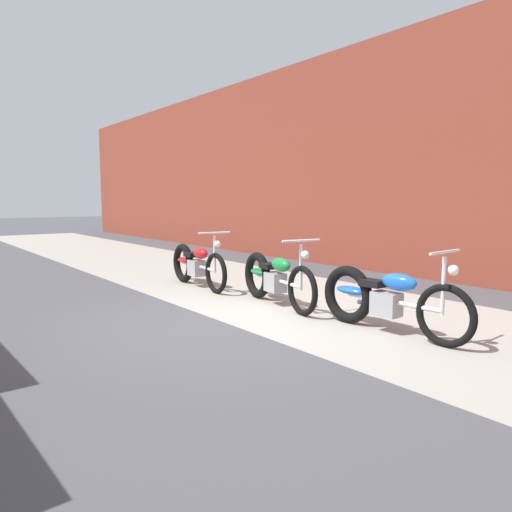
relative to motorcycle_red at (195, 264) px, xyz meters
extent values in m
plane|color=#47474C|center=(2.48, -1.02, -0.40)|extent=(80.00, 80.00, 0.00)
cube|color=#9E998E|center=(2.48, 0.73, -0.40)|extent=(36.00, 3.50, 0.01)
cube|color=brown|center=(2.48, 4.18, 2.06)|extent=(36.00, 0.50, 4.91)
torus|color=black|center=(0.80, -0.07, -0.06)|extent=(0.68, 0.14, 0.68)
torus|color=black|center=(-0.49, 0.04, -0.03)|extent=(0.74, 0.19, 0.73)
cylinder|color=silver|center=(0.16, -0.01, -0.02)|extent=(1.24, 0.16, 0.06)
cube|color=#99999E|center=(0.08, -0.01, -0.06)|extent=(0.34, 0.25, 0.28)
ellipsoid|color=red|center=(0.24, -0.02, 0.22)|extent=(0.45, 0.23, 0.20)
ellipsoid|color=red|center=(-0.44, 0.04, 0.03)|extent=(0.45, 0.22, 0.10)
cube|color=black|center=(-0.12, 0.01, 0.16)|extent=(0.30, 0.22, 0.08)
cylinder|color=silver|center=(0.76, -0.07, 0.25)|extent=(0.05, 0.05, 0.62)
cylinder|color=silver|center=(0.76, -0.07, 0.61)|extent=(0.08, 0.58, 0.03)
sphere|color=white|center=(0.86, -0.07, 0.43)|extent=(0.11, 0.11, 0.11)
cylinder|color=silver|center=(-0.15, 0.16, -0.14)|extent=(0.55, 0.11, 0.06)
torus|color=black|center=(2.78, 0.02, -0.06)|extent=(0.68, 0.20, 0.68)
torus|color=black|center=(1.51, 0.25, -0.03)|extent=(0.74, 0.26, 0.73)
cylinder|color=silver|center=(2.14, 0.14, -0.02)|extent=(1.22, 0.28, 0.06)
cube|color=#99999E|center=(2.07, 0.15, -0.06)|extent=(0.35, 0.27, 0.28)
ellipsoid|color=#197A38|center=(2.22, 0.12, 0.22)|extent=(0.47, 0.27, 0.20)
ellipsoid|color=#197A38|center=(1.55, 0.25, 0.03)|extent=(0.47, 0.26, 0.10)
cube|color=black|center=(1.87, 0.19, 0.16)|extent=(0.31, 0.25, 0.08)
cylinder|color=silver|center=(2.74, 0.03, 0.25)|extent=(0.05, 0.05, 0.62)
cylinder|color=silver|center=(2.74, 0.03, 0.61)|extent=(0.14, 0.58, 0.03)
sphere|color=white|center=(2.84, 0.01, 0.43)|extent=(0.11, 0.11, 0.11)
cylinder|color=silver|center=(1.86, 0.34, -0.14)|extent=(0.55, 0.16, 0.06)
torus|color=black|center=(4.71, 0.26, -0.06)|extent=(0.68, 0.10, 0.68)
torus|color=black|center=(3.41, 0.21, -0.03)|extent=(0.73, 0.16, 0.73)
cylinder|color=silver|center=(4.06, 0.23, -0.02)|extent=(1.24, 0.10, 0.06)
cube|color=#99999E|center=(3.98, 0.23, -0.06)|extent=(0.33, 0.23, 0.28)
ellipsoid|color=blue|center=(4.14, 0.24, 0.22)|extent=(0.45, 0.21, 0.20)
ellipsoid|color=blue|center=(3.46, 0.21, 0.03)|extent=(0.45, 0.20, 0.10)
cube|color=black|center=(3.78, 0.22, 0.16)|extent=(0.29, 0.21, 0.08)
cylinder|color=silver|center=(4.67, 0.26, 0.25)|extent=(0.05, 0.05, 0.62)
cylinder|color=silver|center=(4.67, 0.26, 0.61)|extent=(0.05, 0.58, 0.03)
sphere|color=white|center=(4.77, 0.26, 0.43)|extent=(0.11, 0.11, 0.11)
cylinder|color=silver|center=(3.73, 0.37, -0.14)|extent=(0.55, 0.08, 0.06)
camera|label=1|loc=(7.30, -4.28, 1.15)|focal=33.08mm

